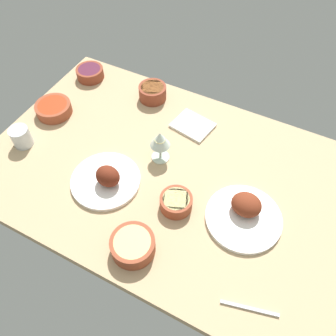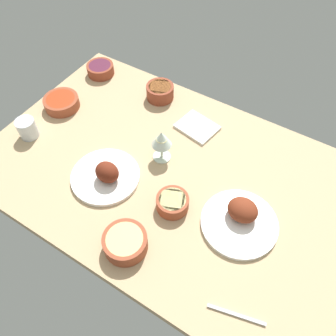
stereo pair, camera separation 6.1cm
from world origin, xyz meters
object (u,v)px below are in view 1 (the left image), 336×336
object	(u,v)px
folded_napkin	(193,125)
fork_loose	(249,308)
wine_glass	(160,141)
plate_far_side	(245,213)
bowl_pasta	(133,245)
bowl_soup	(153,92)
bowl_sauce	(54,108)
plate_near_viewer	(106,179)
bowl_onions	(90,73)
bowl_potatoes	(176,202)
water_tumbler	(21,137)

from	to	relation	value
folded_napkin	fork_loose	distance (cm)	74.25
wine_glass	folded_napkin	world-z (taller)	wine_glass
plate_far_side	bowl_pasta	world-z (taller)	plate_far_side
bowl_soup	bowl_sauce	world-z (taller)	bowl_soup
plate_near_viewer	bowl_sauce	distance (cm)	45.50
folded_napkin	bowl_pasta	bearing A→B (deg)	95.80
plate_far_side	bowl_soup	xyz separation A→B (cm)	(56.82, -38.63, 1.07)
bowl_onions	bowl_sauce	bearing A→B (deg)	90.06
bowl_onions	bowl_soup	bearing A→B (deg)	-178.74
plate_far_side	bowl_soup	distance (cm)	68.71
bowl_pasta	bowl_onions	bearing A→B (deg)	-46.31
bowl_onions	wine_glass	distance (cm)	59.97
bowl_potatoes	plate_far_side	bearing A→B (deg)	-162.69
fork_loose	bowl_pasta	bearing A→B (deg)	-14.34
bowl_onions	water_tumbler	world-z (taller)	water_tumbler
bowl_sauce	fork_loose	size ratio (longest dim) A/B	0.89
bowl_pasta	fork_loose	bearing A→B (deg)	179.42
fork_loose	water_tumbler	bearing A→B (deg)	-24.40
bowl_sauce	wine_glass	world-z (taller)	wine_glass
plate_far_side	bowl_onions	xyz separation A→B (cm)	(90.12, -37.90, 0.30)
bowl_sauce	bowl_onions	xyz separation A→B (cm)	(0.03, -27.03, 0.12)
plate_near_viewer	bowl_sauce	xyz separation A→B (cm)	(40.61, -20.52, 0.25)
plate_near_viewer	wine_glass	world-z (taller)	wine_glass
bowl_pasta	water_tumbler	distance (cm)	65.01
plate_near_viewer	folded_napkin	size ratio (longest dim) A/B	1.63
folded_napkin	bowl_sauce	bearing A→B (deg)	19.39
wine_glass	folded_napkin	xyz separation A→B (cm)	(-4.16, -20.93, -9.33)
plate_far_side	fork_loose	xyz separation A→B (cm)	(-11.83, 28.04, -2.00)
plate_near_viewer	wine_glass	bearing A→B (deg)	-121.32
bowl_sauce	wine_glass	distance (cm)	53.02
bowl_pasta	bowl_soup	distance (cm)	72.47
bowl_onions	fork_loose	distance (cm)	121.44
bowl_onions	plate_near_viewer	bearing A→B (deg)	130.52
plate_far_side	folded_napkin	size ratio (longest dim) A/B	1.65
water_tumbler	bowl_sauce	bearing A→B (deg)	-89.03
bowl_pasta	wine_glass	world-z (taller)	wine_glass
fork_loose	bowl_potatoes	bearing A→B (deg)	-45.30
bowl_soup	wine_glass	bearing A→B (deg)	123.77
bowl_potatoes	bowl_sauce	distance (cm)	69.95
bowl_potatoes	fork_loose	bearing A→B (deg)	148.47
bowl_sauce	folded_napkin	size ratio (longest dim) A/B	0.96
folded_napkin	plate_far_side	bearing A→B (deg)	137.34
plate_near_viewer	fork_loose	bearing A→B (deg)	163.30
plate_far_side	bowl_sauce	size ratio (longest dim) A/B	1.72
water_tumbler	folded_napkin	distance (cm)	69.04
bowl_potatoes	bowl_sauce	world-z (taller)	bowl_potatoes
bowl_soup	wine_glass	xyz separation A→B (cm)	(-19.22, 28.74, 6.45)
folded_napkin	fork_loose	bearing A→B (deg)	127.56
bowl_soup	bowl_onions	size ratio (longest dim) A/B	0.96
bowl_potatoes	folded_napkin	size ratio (longest dim) A/B	0.72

